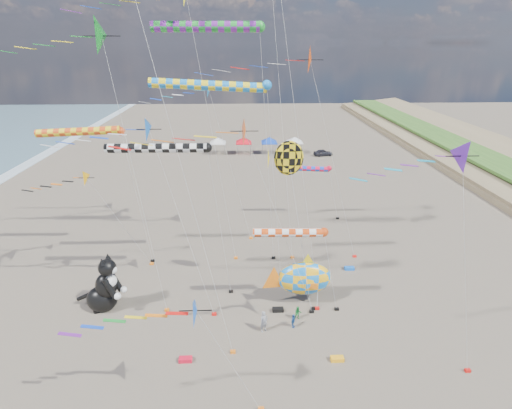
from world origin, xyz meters
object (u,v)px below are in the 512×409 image
(child_green, at_px, (298,313))
(parked_car, at_px, (323,153))
(cat_inflatable, at_px, (103,282))
(person_adult, at_px, (264,322))
(child_blue, at_px, (293,321))
(fish_inflatable, at_px, (304,278))

(child_green, height_order, parked_car, parked_car)
(cat_inflatable, distance_m, person_adult, 13.28)
(cat_inflatable, distance_m, child_blue, 15.42)
(cat_inflatable, xyz_separation_m, fish_inflatable, (16.22, 0.20, -0.13))
(parked_car, bearing_deg, cat_inflatable, 142.89)
(child_blue, xyz_separation_m, parked_car, (12.03, 49.85, 0.04))
(child_green, bearing_deg, cat_inflatable, 166.26)
(person_adult, relative_size, child_green, 1.50)
(fish_inflatable, height_order, child_green, fish_inflatable)
(cat_inflatable, xyz_separation_m, person_adult, (12.76, -3.29, -1.63))
(child_green, bearing_deg, person_adult, -161.25)
(fish_inflatable, bearing_deg, person_adult, -134.73)
(child_blue, bearing_deg, fish_inflatable, 5.63)
(fish_inflatable, height_order, child_blue, fish_inflatable)
(fish_inflatable, distance_m, child_green, 2.92)
(cat_inflatable, distance_m, parked_car, 54.20)
(person_adult, bearing_deg, child_blue, -23.32)
(cat_inflatable, relative_size, fish_inflatable, 0.84)
(cat_inflatable, bearing_deg, person_adult, -0.11)
(person_adult, bearing_deg, cat_inflatable, 132.80)
(cat_inflatable, bearing_deg, fish_inflatable, 15.06)
(fish_inflatable, height_order, person_adult, fish_inflatable)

